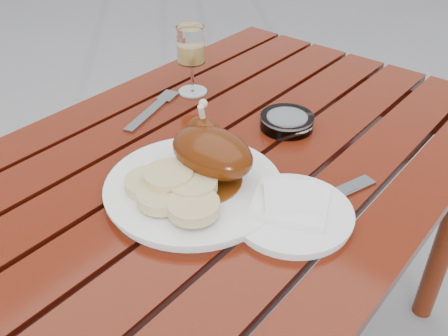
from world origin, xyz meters
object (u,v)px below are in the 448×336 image
(table, at_px, (230,277))
(wine_glass, at_px, (192,61))
(dinner_plate, at_px, (194,188))
(side_plate, at_px, (291,214))
(ashtray, at_px, (287,122))

(table, xyz_separation_m, wine_glass, (-0.23, 0.14, 0.46))
(dinner_plate, bearing_deg, wine_glass, 132.76)
(side_plate, bearing_deg, ashtray, 125.22)
(dinner_plate, xyz_separation_m, side_plate, (0.17, 0.05, -0.00))
(wine_glass, bearing_deg, side_plate, -28.36)
(table, bearing_deg, wine_glass, 149.12)
(side_plate, relative_size, ashtray, 1.80)
(dinner_plate, relative_size, ashtray, 2.75)
(table, bearing_deg, side_plate, -25.42)
(dinner_plate, bearing_deg, side_plate, 17.36)
(wine_glass, xyz_separation_m, ashtray, (0.27, 0.00, -0.07))
(table, bearing_deg, ashtray, 75.03)
(table, height_order, ashtray, ashtray)
(side_plate, bearing_deg, wine_glass, 151.64)
(side_plate, bearing_deg, dinner_plate, -162.64)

